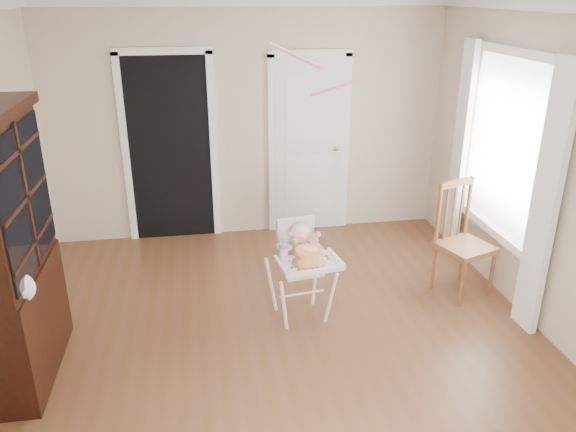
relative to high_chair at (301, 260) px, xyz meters
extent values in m
plane|color=brown|center=(-0.24, -0.49, -0.57)|extent=(5.00, 5.00, 0.00)
plane|color=beige|center=(-0.24, 2.01, 0.78)|extent=(4.50, 0.00, 4.50)
plane|color=beige|center=(2.01, -0.49, 0.78)|extent=(0.00, 5.00, 5.00)
cube|color=black|center=(-1.14, 2.00, 0.48)|extent=(0.90, 0.03, 2.10)
cube|color=white|center=(-1.63, 1.99, 0.48)|extent=(0.08, 0.05, 2.18)
cube|color=white|center=(-0.65, 1.99, 0.48)|extent=(0.08, 0.05, 2.18)
cube|color=white|center=(-1.14, 1.99, 1.57)|extent=(1.06, 0.05, 0.08)
cube|color=white|center=(0.46, 1.99, 0.46)|extent=(0.80, 0.05, 2.05)
cube|color=white|center=(0.02, 1.99, 0.46)|extent=(0.08, 0.05, 2.13)
cube|color=white|center=(0.90, 1.99, 0.46)|extent=(0.08, 0.05, 2.13)
sphere|color=gold|center=(0.78, 1.95, 0.43)|extent=(0.06, 0.06, 0.06)
cube|color=white|center=(1.99, 0.31, 0.83)|extent=(0.02, 1.20, 1.60)
cube|color=white|center=(1.97, 0.31, 1.67)|extent=(0.06, 1.36, 0.08)
cube|color=white|center=(1.91, -0.47, 0.58)|extent=(0.08, 0.28, 2.30)
cube|color=white|center=(1.91, 1.09, 0.58)|extent=(0.08, 0.28, 2.30)
cylinder|color=white|center=(-0.18, -0.22, -0.32)|extent=(0.10, 0.12, 0.53)
cylinder|color=white|center=(0.24, -0.16, -0.32)|extent=(0.12, 0.10, 0.53)
cylinder|color=white|center=(-0.24, 0.17, -0.32)|extent=(0.12, 0.10, 0.53)
cylinder|color=white|center=(0.18, 0.23, -0.32)|extent=(0.10, 0.12, 0.53)
cylinder|color=white|center=(0.01, -0.04, -0.32)|extent=(0.41, 0.08, 0.02)
cube|color=beige|center=(0.00, 0.01, -0.08)|extent=(0.38, 0.37, 0.07)
cube|color=beige|center=(-0.17, -0.02, 0.03)|extent=(0.08, 0.30, 0.16)
cube|color=beige|center=(0.17, 0.03, 0.03)|extent=(0.08, 0.30, 0.16)
cube|color=beige|center=(-0.02, 0.15, 0.13)|extent=(0.34, 0.10, 0.39)
cube|color=white|center=(0.03, -0.21, 0.06)|extent=(0.54, 0.43, 0.03)
cube|color=white|center=(0.06, -0.38, 0.08)|extent=(0.50, 0.10, 0.04)
ellipsoid|color=beige|center=(0.00, 0.03, 0.05)|extent=(0.21, 0.18, 0.24)
sphere|color=beige|center=(0.00, 0.03, 0.24)|extent=(0.19, 0.19, 0.16)
sphere|color=red|center=(0.00, -0.02, 0.10)|extent=(0.12, 0.12, 0.12)
sphere|color=red|center=(-0.02, -0.05, 0.20)|extent=(0.06, 0.06, 0.06)
sphere|color=red|center=(0.14, -0.02, 0.24)|extent=(0.05, 0.05, 0.05)
cylinder|color=silver|center=(0.02, -0.22, 0.08)|extent=(0.29, 0.29, 0.01)
cylinder|color=#F03D2A|center=(0.02, -0.22, 0.14)|extent=(0.22, 0.22, 0.12)
cylinder|color=#F2E08C|center=(0.05, -0.23, 0.20)|extent=(0.10, 0.10, 0.02)
cylinder|color=#F193D4|center=(-0.17, -0.14, 0.13)|extent=(0.08, 0.08, 0.12)
cylinder|color=#8261AA|center=(-0.17, -0.14, 0.21)|extent=(0.08, 0.08, 0.03)
cone|color=#8261AA|center=(-0.17, -0.14, 0.25)|extent=(0.03, 0.03, 0.04)
cube|color=black|center=(-2.23, -0.44, -0.14)|extent=(0.47, 1.14, 0.85)
cube|color=black|center=(-2.01, -0.73, 0.85)|extent=(0.02, 0.49, 0.99)
cube|color=black|center=(-2.01, -0.16, 0.85)|extent=(0.02, 0.49, 0.99)
ellipsoid|color=white|center=(-2.04, -0.78, 0.33)|extent=(0.19, 0.15, 0.21)
cube|color=brown|center=(1.62, 0.18, -0.09)|extent=(0.57, 0.57, 0.05)
cylinder|color=brown|center=(1.50, -0.06, -0.33)|extent=(0.04, 0.04, 0.48)
cylinder|color=brown|center=(1.86, 0.07, -0.33)|extent=(0.04, 0.04, 0.48)
cylinder|color=brown|center=(1.38, 0.30, -0.33)|extent=(0.04, 0.04, 0.48)
cylinder|color=brown|center=(1.74, 0.43, -0.33)|extent=(0.04, 0.04, 0.48)
cylinder|color=brown|center=(1.37, 0.31, 0.22)|extent=(0.04, 0.04, 0.61)
cylinder|color=brown|center=(1.73, 0.44, 0.22)|extent=(0.04, 0.04, 0.61)
cube|color=brown|center=(1.55, 0.37, 0.49)|extent=(0.39, 0.17, 0.06)
camera|label=1|loc=(-0.81, -4.30, 2.18)|focal=35.00mm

